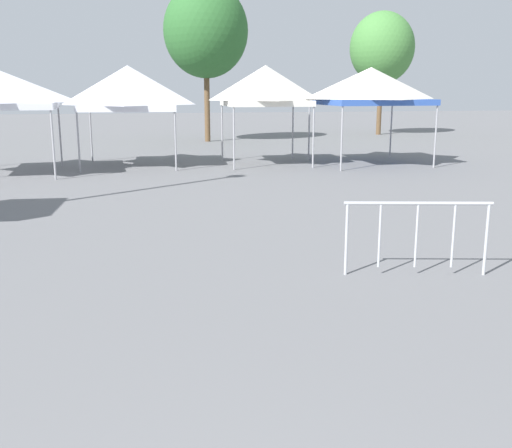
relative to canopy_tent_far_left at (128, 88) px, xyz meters
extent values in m
cylinder|color=#9E9EA3|center=(-2.24, -2.95, -1.55)|extent=(0.06, 0.06, 2.24)
cylinder|color=#9E9EA3|center=(-2.39, 0.34, -1.55)|extent=(0.06, 0.06, 2.24)
cylinder|color=#9E9EA3|center=(-1.65, -1.44, -1.61)|extent=(0.06, 0.06, 2.12)
cylinder|color=#9E9EA3|center=(1.44, -1.65, -1.61)|extent=(0.06, 0.06, 2.12)
cylinder|color=#9E9EA3|center=(-1.44, 1.65, -1.61)|extent=(0.06, 0.06, 2.12)
cylinder|color=#9E9EA3|center=(1.65, 1.44, -1.61)|extent=(0.06, 0.06, 2.12)
pyramid|color=white|center=(0.00, 0.00, 0.10)|extent=(3.46, 3.46, 1.31)
cube|color=white|center=(0.00, 0.00, -0.66)|extent=(3.43, 3.43, 0.20)
cylinder|color=#9E9EA3|center=(3.35, -1.83, -1.54)|extent=(0.06, 0.06, 2.26)
cylinder|color=#9E9EA3|center=(6.09, -1.85, -1.54)|extent=(0.06, 0.06, 2.26)
cylinder|color=#9E9EA3|center=(3.37, 0.91, -1.54)|extent=(0.06, 0.06, 2.26)
cylinder|color=#9E9EA3|center=(6.11, 0.89, -1.54)|extent=(0.06, 0.06, 2.26)
pyramid|color=white|center=(4.73, -0.47, 0.19)|extent=(2.90, 2.90, 1.20)
cube|color=white|center=(4.73, -0.47, -0.51)|extent=(2.87, 2.87, 0.20)
cylinder|color=#9E9EA3|center=(6.76, -2.80, -1.52)|extent=(0.06, 0.06, 2.30)
cylinder|color=#9E9EA3|center=(10.16, -2.71, -1.52)|extent=(0.06, 0.06, 2.30)
cylinder|color=#9E9EA3|center=(6.67, 0.59, -1.52)|extent=(0.06, 0.06, 2.30)
cylinder|color=#9E9EA3|center=(10.06, 0.68, -1.52)|extent=(0.06, 0.06, 2.30)
pyramid|color=white|center=(8.41, -1.06, 0.18)|extent=(3.66, 3.66, 1.09)
cube|color=#3359B2|center=(8.41, -1.06, -0.47)|extent=(3.62, 3.62, 0.20)
cylinder|color=brown|center=(3.91, 9.56, -0.76)|extent=(0.28, 0.28, 3.82)
ellipsoid|color=#2D662D|center=(3.91, 9.56, 2.84)|extent=(4.23, 4.23, 4.65)
cylinder|color=brown|center=(14.57, 12.39, -0.91)|extent=(0.28, 0.28, 3.52)
ellipsoid|color=#47843D|center=(14.57, 12.39, 2.34)|extent=(3.74, 3.74, 4.11)
cylinder|color=#B7BABF|center=(3.95, -13.81, -1.62)|extent=(2.06, 0.50, 0.05)
cylinder|color=#B7BABF|center=(4.92, -14.02, -2.15)|extent=(0.04, 0.04, 1.05)
cylinder|color=#B7BABF|center=(2.97, -13.60, -2.15)|extent=(0.04, 0.04, 1.05)
cylinder|color=#B7BABF|center=(4.46, -13.92, -2.09)|extent=(0.04, 0.04, 0.92)
cylinder|color=#B7BABF|center=(3.95, -13.81, -2.09)|extent=(0.04, 0.04, 0.92)
cylinder|color=#B7BABF|center=(3.43, -13.70, -2.09)|extent=(0.04, 0.04, 0.92)
camera|label=1|loc=(0.02, -21.41, -0.06)|focal=41.79mm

